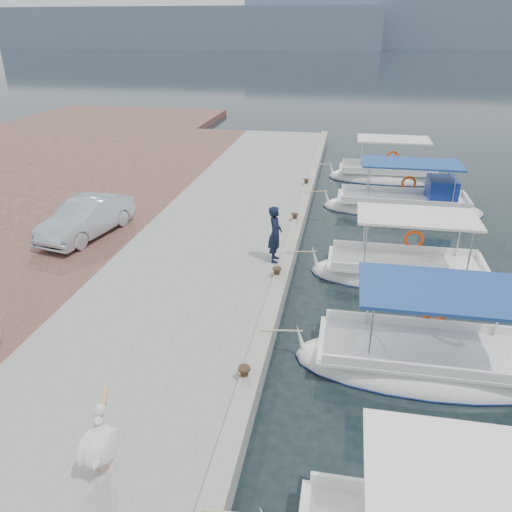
{
  "coord_description": "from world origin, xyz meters",
  "views": [
    {
      "loc": [
        1.5,
        -12.15,
        7.58
      ],
      "look_at": [
        -1.0,
        1.45,
        1.2
      ],
      "focal_mm": 35.0,
      "sensor_mm": 36.0,
      "label": 1
    }
  ],
  "objects_px": {
    "fishing_caique_e": "(386,177)",
    "parked_car": "(86,218)",
    "fisherman": "(275,234)",
    "fishing_caique_d": "(404,207)",
    "fishing_caique_b": "(424,365)",
    "pelican": "(99,444)",
    "fishing_caique_c": "(404,275)"
  },
  "relations": [
    {
      "from": "fishing_caique_e",
      "to": "parked_car",
      "type": "distance_m",
      "value": 16.2
    },
    {
      "from": "pelican",
      "to": "parked_car",
      "type": "xyz_separation_m",
      "value": [
        -5.44,
        9.97,
        0.11
      ]
    },
    {
      "from": "fishing_caique_e",
      "to": "parked_car",
      "type": "xyz_separation_m",
      "value": [
        -11.45,
        -11.41,
        1.06
      ]
    },
    {
      "from": "fishing_caique_c",
      "to": "fishing_caique_e",
      "type": "relative_size",
      "value": 0.99
    },
    {
      "from": "parked_car",
      "to": "pelican",
      "type": "bearing_deg",
      "value": -50.08
    },
    {
      "from": "fisherman",
      "to": "parked_car",
      "type": "height_order",
      "value": "fisherman"
    },
    {
      "from": "fishing_caique_e",
      "to": "pelican",
      "type": "xyz_separation_m",
      "value": [
        -6.01,
        -21.38,
        0.95
      ]
    },
    {
      "from": "fishing_caique_b",
      "to": "fishing_caique_e",
      "type": "distance_m",
      "value": 16.78
    },
    {
      "from": "fishing_caique_b",
      "to": "fishing_caique_d",
      "type": "height_order",
      "value": "same"
    },
    {
      "from": "fishing_caique_d",
      "to": "parked_car",
      "type": "height_order",
      "value": "fishing_caique_d"
    },
    {
      "from": "fishing_caique_e",
      "to": "fisherman",
      "type": "bearing_deg",
      "value": -109.23
    },
    {
      "from": "fisherman",
      "to": "fishing_caique_e",
      "type": "bearing_deg",
      "value": -23.84
    },
    {
      "from": "fishing_caique_b",
      "to": "fishing_caique_c",
      "type": "relative_size",
      "value": 1.02
    },
    {
      "from": "fisherman",
      "to": "fishing_caique_c",
      "type": "bearing_deg",
      "value": -88.87
    },
    {
      "from": "fishing_caique_c",
      "to": "fishing_caique_b",
      "type": "bearing_deg",
      "value": -89.25
    },
    {
      "from": "fishing_caique_d",
      "to": "parked_car",
      "type": "distance_m",
      "value": 13.59
    },
    {
      "from": "fishing_caique_d",
      "to": "fishing_caique_c",
      "type": "bearing_deg",
      "value": -94.68
    },
    {
      "from": "pelican",
      "to": "fishing_caique_d",
      "type": "bearing_deg",
      "value": 68.18
    },
    {
      "from": "fishing_caique_e",
      "to": "parked_car",
      "type": "bearing_deg",
      "value": -135.1
    },
    {
      "from": "fishing_caique_d",
      "to": "parked_car",
      "type": "xyz_separation_m",
      "value": [
        -11.97,
        -6.35,
        0.99
      ]
    },
    {
      "from": "fishing_caique_c",
      "to": "fishing_caique_d",
      "type": "bearing_deg",
      "value": 85.32
    },
    {
      "from": "fishing_caique_c",
      "to": "fishing_caique_d",
      "type": "height_order",
      "value": "same"
    },
    {
      "from": "fishing_caique_d",
      "to": "fishing_caique_b",
      "type": "bearing_deg",
      "value": -92.43
    },
    {
      "from": "fishing_caique_e",
      "to": "fishing_caique_b",
      "type": "bearing_deg",
      "value": -89.92
    },
    {
      "from": "parked_car",
      "to": "fishing_caique_b",
      "type": "bearing_deg",
      "value": -13.73
    },
    {
      "from": "fishing_caique_d",
      "to": "fishing_caique_e",
      "type": "xyz_separation_m",
      "value": [
        -0.52,
        5.06,
        -0.07
      ]
    },
    {
      "from": "fishing_caique_b",
      "to": "fishing_caique_e",
      "type": "xyz_separation_m",
      "value": [
        -0.02,
        16.78,
        0.0
      ]
    },
    {
      "from": "fishing_caique_e",
      "to": "fishing_caique_c",
      "type": "bearing_deg",
      "value": -90.2
    },
    {
      "from": "fishing_caique_b",
      "to": "fishing_caique_c",
      "type": "height_order",
      "value": "same"
    },
    {
      "from": "fishing_caique_e",
      "to": "pelican",
      "type": "distance_m",
      "value": 22.23
    },
    {
      "from": "fishing_caique_b",
      "to": "fishing_caique_c",
      "type": "xyz_separation_m",
      "value": [
        -0.06,
        4.86,
        0.0
      ]
    },
    {
      "from": "fishing_caique_c",
      "to": "parked_car",
      "type": "distance_m",
      "value": 11.47
    }
  ]
}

